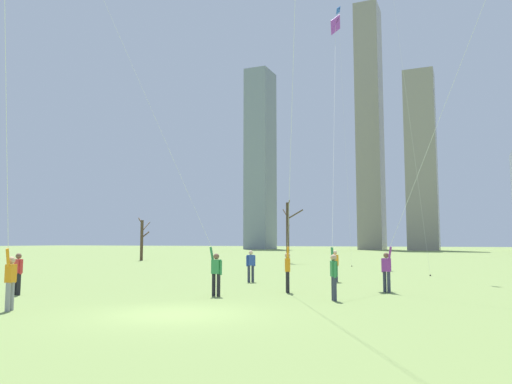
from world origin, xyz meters
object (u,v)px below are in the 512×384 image
object	(u,v)px
distant_kite_drifting_right_blue	(340,37)
bystander_far_off_by_trees	(18,272)
kite_flyer_foreground_right_red	(182,191)
kite_flyer_far_back_purple	(334,206)
bystander_watching_nearby	(251,264)
bystander_strolling_midfield	(335,264)
kite_flyer_midfield_center_pink	(290,172)
bare_tree_center	(288,231)
kite_flyer_midfield_left_yellow	(9,191)
bare_tree_rightmost	(142,238)
kite_flyer_midfield_right_green	(413,200)

from	to	relation	value
distant_kite_drifting_right_blue	bystander_far_off_by_trees	bearing A→B (deg)	-100.53
kite_flyer_foreground_right_red	bystander_far_off_by_trees	world-z (taller)	kite_flyer_foreground_right_red
kite_flyer_far_back_purple	kite_flyer_foreground_right_red	bearing A→B (deg)	-162.02
bystander_far_off_by_trees	bystander_watching_nearby	bearing A→B (deg)	57.42
bystander_strolling_midfield	bystander_watching_nearby	bearing A→B (deg)	-156.17
kite_flyer_foreground_right_red	kite_flyer_midfield_center_pink	bearing A→B (deg)	12.25
bystander_watching_nearby	bare_tree_center	world-z (taller)	bare_tree_center
kite_flyer_midfield_left_yellow	distant_kite_drifting_right_blue	bearing A→B (deg)	87.68
kite_flyer_foreground_right_red	kite_flyer_midfield_center_pink	distance (m)	4.45
kite_flyer_midfield_left_yellow	bare_tree_rightmost	distance (m)	41.58
distant_kite_drifting_right_blue	kite_flyer_midfield_right_green	bearing A→B (deg)	-70.53
bare_tree_center	bystander_watching_nearby	bearing A→B (deg)	-75.41
kite_flyer_midfield_right_green	bare_tree_center	size ratio (longest dim) A/B	3.38
kite_flyer_midfield_center_pink	kite_flyer_far_back_purple	size ratio (longest dim) A/B	1.23
kite_flyer_midfield_center_pink	kite_flyer_midfield_left_yellow	world-z (taller)	kite_flyer_midfield_center_pink
kite_flyer_foreground_right_red	kite_flyer_midfield_left_yellow	xyz separation A→B (m)	(-1.35, -7.08, -0.63)
bystander_strolling_midfield	bare_tree_rightmost	xyz separation A→B (m)	(-26.94, 20.49, 1.55)
kite_flyer_midfield_right_green	distant_kite_drifting_right_blue	size ratio (longest dim) A/B	0.83
bystander_strolling_midfield	bystander_watching_nearby	size ratio (longest dim) A/B	1.00
kite_flyer_midfield_center_pink	distant_kite_drifting_right_blue	size ratio (longest dim) A/B	0.74
bystander_watching_nearby	kite_flyer_far_back_purple	bearing A→B (deg)	-38.79
kite_flyer_midfield_left_yellow	bare_tree_center	world-z (taller)	kite_flyer_midfield_left_yellow
bystander_far_off_by_trees	bare_tree_rightmost	bearing A→B (deg)	118.51
bare_tree_rightmost	bare_tree_center	distance (m)	17.28
kite_flyer_midfield_center_pink	bare_tree_rightmost	world-z (taller)	kite_flyer_midfield_center_pink
kite_flyer_foreground_right_red	kite_flyer_midfield_center_pink	size ratio (longest dim) A/B	1.11
kite_flyer_foreground_right_red	kite_flyer_midfield_right_green	world-z (taller)	kite_flyer_midfield_right_green
kite_flyer_far_back_purple	bystander_watching_nearby	world-z (taller)	kite_flyer_far_back_purple
bystander_watching_nearby	bare_tree_rightmost	distance (m)	32.01
kite_flyer_far_back_purple	bystander_watching_nearby	xyz separation A→B (m)	(-5.54, 4.45, -2.54)
bystander_watching_nearby	distant_kite_drifting_right_blue	distance (m)	29.65
kite_flyer_midfield_left_yellow	bare_tree_center	xyz separation A→B (m)	(-4.09, 35.31, -0.36)
kite_flyer_foreground_right_red	bare_tree_center	bearing A→B (deg)	100.92
kite_flyer_foreground_right_red	kite_flyer_far_back_purple	xyz separation A→B (m)	(5.79, 1.88, -0.67)
kite_flyer_midfield_center_pink	bystander_far_off_by_trees	bearing A→B (deg)	-159.03
kite_flyer_far_back_purple	kite_flyer_midfield_right_green	size ratio (longest dim) A/B	0.72
bystander_strolling_midfield	kite_flyer_far_back_purple	bearing A→B (deg)	-75.85
kite_flyer_foreground_right_red	kite_flyer_midfield_left_yellow	world-z (taller)	kite_flyer_foreground_right_red
bystander_far_off_by_trees	distant_kite_drifting_right_blue	size ratio (longest dim) A/B	0.07
kite_flyer_midfield_center_pink	bystander_watching_nearby	xyz separation A→B (m)	(-4.05, 5.40, -3.85)
bare_tree_rightmost	bystander_watching_nearby	bearing A→B (deg)	-44.09
bare_tree_rightmost	bystander_strolling_midfield	bearing A→B (deg)	-37.26
bystander_far_off_by_trees	kite_flyer_midfield_center_pink	bearing A→B (deg)	20.97
distant_kite_drifting_right_blue	bare_tree_center	distance (m)	19.14
kite_flyer_midfield_left_yellow	bystander_strolling_midfield	xyz separation A→B (m)	(5.58, 15.17, -2.58)
kite_flyer_midfield_left_yellow	bare_tree_rightmost	xyz separation A→B (m)	(-21.35, 35.66, -1.04)
bystander_far_off_by_trees	bare_tree_rightmost	xyz separation A→B (m)	(-17.08, 31.45, 1.55)
bystander_far_off_by_trees	bystander_strolling_midfield	size ratio (longest dim) A/B	1.00
kite_flyer_far_back_purple	distant_kite_drifting_right_blue	distance (m)	32.00
bystander_watching_nearby	bare_tree_rightmost	world-z (taller)	bare_tree_rightmost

